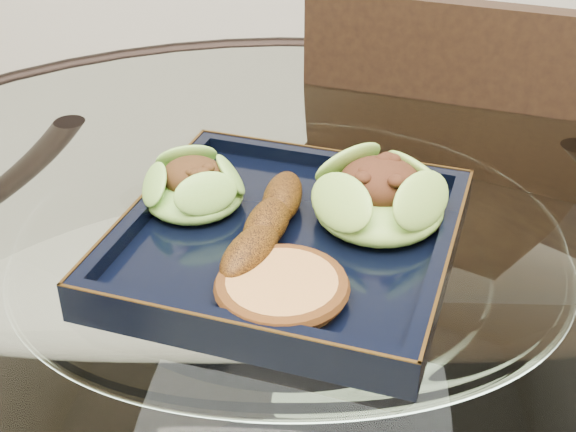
# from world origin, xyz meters

# --- Properties ---
(dining_table) EXTENTS (1.13, 1.13, 0.77)m
(dining_table) POSITION_xyz_m (-0.00, -0.00, 0.60)
(dining_table) COLOR white
(dining_table) RESTS_ON ground
(dining_chair) EXTENTS (0.46, 0.46, 0.88)m
(dining_chair) POSITION_xyz_m (0.13, 0.28, 0.49)
(dining_chair) COLOR black
(dining_chair) RESTS_ON ground
(navy_plate) EXTENTS (0.32, 0.32, 0.02)m
(navy_plate) POSITION_xyz_m (-0.01, 0.04, 0.77)
(navy_plate) COLOR black
(navy_plate) RESTS_ON dining_table
(lettuce_wrap_left) EXTENTS (0.09, 0.09, 0.03)m
(lettuce_wrap_left) POSITION_xyz_m (-0.09, 0.08, 0.80)
(lettuce_wrap_left) COLOR #5C9029
(lettuce_wrap_left) RESTS_ON navy_plate
(lettuce_wrap_right) EXTENTS (0.14, 0.14, 0.04)m
(lettuce_wrap_right) POSITION_xyz_m (0.07, 0.07, 0.80)
(lettuce_wrap_right) COLOR #659D2D
(lettuce_wrap_right) RESTS_ON navy_plate
(roasted_plantain) EXTENTS (0.06, 0.16, 0.03)m
(roasted_plantain) POSITION_xyz_m (-0.02, 0.03, 0.80)
(roasted_plantain) COLOR #583009
(roasted_plantain) RESTS_ON navy_plate
(crumb_patty) EXTENTS (0.09, 0.09, 0.02)m
(crumb_patty) POSITION_xyz_m (-0.00, -0.04, 0.79)
(crumb_patty) COLOR #CC8044
(crumb_patty) RESTS_ON navy_plate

